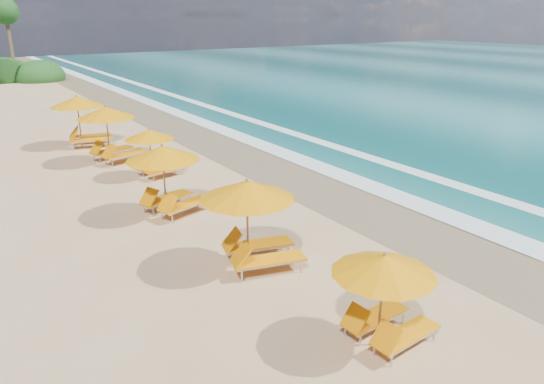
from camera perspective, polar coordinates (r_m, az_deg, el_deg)
ground at (r=16.38m, az=-0.00°, el=-3.96°), size 160.00×160.00×0.00m
wet_sand at (r=18.72m, az=10.28°, el=-1.22°), size 4.00×160.00×0.01m
surf_foam at (r=20.58m, az=15.77°, el=0.32°), size 4.00×160.00×0.01m
station_2 at (r=10.66m, az=12.81°, el=-10.93°), size 2.39×2.23×2.13m
station_3 at (r=13.36m, az=-1.98°, el=-2.92°), size 3.15×3.05×2.53m
station_4 at (r=17.34m, az=-11.56°, el=1.92°), size 3.17×3.09×2.51m
station_5 at (r=21.72m, az=-13.17°, el=4.69°), size 2.52×2.41×2.10m
station_6 at (r=24.42m, az=-17.62°, el=6.65°), size 3.32×3.22×2.66m
station_7 at (r=27.98m, az=-20.50°, el=7.85°), size 3.27×3.16×2.65m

